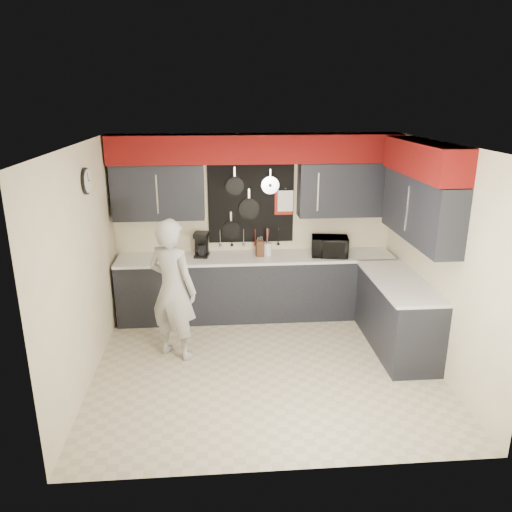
{
  "coord_description": "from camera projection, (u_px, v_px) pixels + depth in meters",
  "views": [
    {
      "loc": [
        -0.53,
        -5.25,
        3.09
      ],
      "look_at": [
        -0.08,
        0.5,
        1.23
      ],
      "focal_mm": 35.0,
      "sensor_mm": 36.0,
      "label": 1
    }
  ],
  "objects": [
    {
      "name": "coffee_maker",
      "position": [
        202.0,
        244.0,
        7.01
      ],
      "size": [
        0.23,
        0.26,
        0.35
      ],
      "rotation": [
        0.0,
        0.0,
        -0.17
      ],
      "color": "black",
      "rests_on": "base_cabinets"
    },
    {
      "name": "right_wall_assembly",
      "position": [
        424.0,
        199.0,
        5.76
      ],
      "size": [
        0.36,
        3.5,
        2.6
      ],
      "color": "beige",
      "rests_on": "ground"
    },
    {
      "name": "back_wall_assembly",
      "position": [
        256.0,
        177.0,
        6.87
      ],
      "size": [
        4.0,
        0.36,
        2.6
      ],
      "color": "beige",
      "rests_on": "ground"
    },
    {
      "name": "base_cabinets",
      "position": [
        293.0,
        294.0,
        6.93
      ],
      "size": [
        3.95,
        2.2,
        0.92
      ],
      "color": "black",
      "rests_on": "ground"
    },
    {
      "name": "utensil_crock",
      "position": [
        267.0,
        249.0,
        7.09
      ],
      "size": [
        0.14,
        0.14,
        0.17
      ],
      "primitive_type": "cylinder",
      "color": "silver",
      "rests_on": "base_cabinets"
    },
    {
      "name": "ground",
      "position": [
        266.0,
        366.0,
        5.96
      ],
      "size": [
        4.0,
        4.0,
        0.0
      ],
      "primitive_type": "plane",
      "color": "#C1B296",
      "rests_on": "ground"
    },
    {
      "name": "microwave",
      "position": [
        330.0,
        246.0,
        7.02
      ],
      "size": [
        0.55,
        0.42,
        0.28
      ],
      "primitive_type": "imported",
      "rotation": [
        0.0,
        0.0,
        -0.16
      ],
      "color": "black",
      "rests_on": "base_cabinets"
    },
    {
      "name": "knife_block",
      "position": [
        260.0,
        248.0,
        7.01
      ],
      "size": [
        0.11,
        0.11,
        0.23
      ],
      "primitive_type": "cube",
      "rotation": [
        0.0,
        0.0,
        0.11
      ],
      "color": "#342210",
      "rests_on": "base_cabinets"
    },
    {
      "name": "person",
      "position": [
        173.0,
        289.0,
        5.96
      ],
      "size": [
        0.76,
        0.69,
        1.75
      ],
      "primitive_type": "imported",
      "rotation": [
        0.0,
        0.0,
        2.59
      ],
      "color": "#A0A09E",
      "rests_on": "ground"
    },
    {
      "name": "left_wall_assembly",
      "position": [
        84.0,
        264.0,
        5.42
      ],
      "size": [
        0.05,
        3.5,
        2.6
      ],
      "color": "beige",
      "rests_on": "ground"
    }
  ]
}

